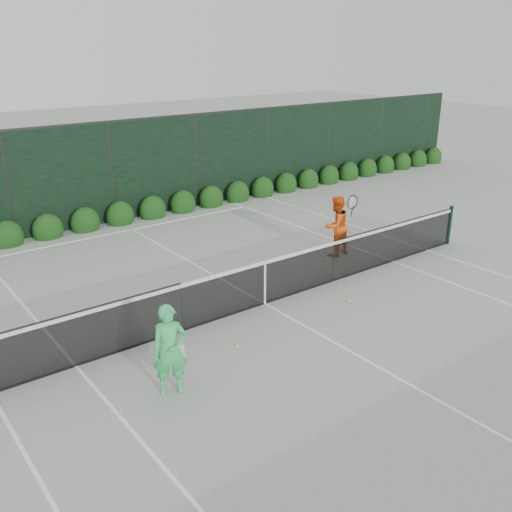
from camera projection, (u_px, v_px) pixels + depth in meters
ground at (265, 304)px, 12.10m from camera, size 80.00×80.00×0.00m
tennis_net at (264, 281)px, 11.90m from camera, size 12.90×0.10×1.07m
player_woman at (170, 350)px, 8.82m from camera, size 0.67×0.54×1.50m
player_man at (336, 226)px, 14.61m from camera, size 0.90×0.64×1.58m
court_lines at (265, 304)px, 12.10m from camera, size 11.03×23.83×0.01m
windscreen_fence at (365, 278)px, 9.55m from camera, size 32.00×21.07×3.06m
hedge_row at (120, 216)px, 17.35m from camera, size 31.66×0.65×0.94m
tennis_balls at (308, 298)px, 12.30m from camera, size 4.34×2.28×0.07m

